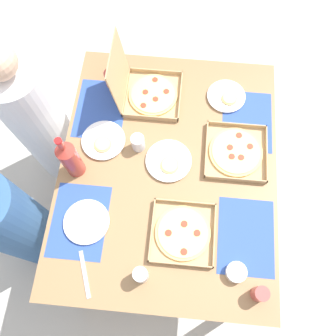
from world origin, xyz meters
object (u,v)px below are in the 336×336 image
object	(u,v)px
pizza_box_edge_far	(183,233)
diner_left_seat	(16,224)
plate_middle	(227,97)
cup_clear_right	(111,79)
plate_near_left	(87,222)
condiment_bowl	(236,272)
pizza_box_center	(146,90)
plate_far_left	(169,161)
plate_near_right	(103,141)
cup_dark	(138,143)
cup_red	(141,275)
soda_bottle	(70,159)
cup_clear_left	(260,294)
diner_right_seat	(40,123)
pizza_box_corner_left	(236,152)

from	to	relation	value
pizza_box_edge_far	diner_left_seat	world-z (taller)	diner_left_seat
plate_middle	cup_clear_right	world-z (taller)	cup_clear_right
plate_near_left	condiment_bowl	size ratio (longest dim) A/B	2.36
condiment_bowl	pizza_box_center	bearing A→B (deg)	29.62
plate_far_left	plate_near_right	size ratio (longest dim) A/B	1.03
plate_far_left	condiment_bowl	size ratio (longest dim) A/B	2.53
plate_near_right	cup_dark	bearing A→B (deg)	-93.43
cup_red	pizza_box_edge_far	bearing A→B (deg)	-39.11
pizza_box_center	plate_near_left	bearing A→B (deg)	164.77
pizza_box_center	cup_dark	size ratio (longest dim) A/B	3.62
pizza_box_edge_far	plate_far_left	bearing A→B (deg)	15.44
plate_middle	soda_bottle	bearing A→B (deg)	123.70
cup_clear_left	diner_left_seat	size ratio (longest dim) A/B	0.08
soda_bottle	cup_clear_left	bearing A→B (deg)	-119.51
soda_bottle	cup_clear_left	world-z (taller)	soda_bottle
plate_middle	cup_red	xyz separation A→B (m)	(-0.97, 0.35, 0.04)
diner_right_seat	plate_near_left	bearing A→B (deg)	-144.01
cup_clear_left	condiment_bowl	bearing A→B (deg)	50.12
pizza_box_edge_far	pizza_box_center	bearing A→B (deg)	19.31
pizza_box_edge_far	cup_clear_right	size ratio (longest dim) A/B	2.98
plate_far_left	pizza_box_edge_far	bearing A→B (deg)	-164.56
plate_near_right	plate_middle	distance (m)	0.70
pizza_box_corner_left	plate_near_left	bearing A→B (deg)	121.58
cup_dark	condiment_bowl	xyz separation A→B (m)	(-0.58, -0.51, -0.03)
cup_red	diner_right_seat	distance (m)	1.14
plate_near_right	soda_bottle	xyz separation A→B (m)	(-0.16, 0.11, 0.12)
plate_near_right	plate_far_left	bearing A→B (deg)	-103.39
cup_clear_left	diner_right_seat	size ratio (longest dim) A/B	0.08
pizza_box_corner_left	plate_far_left	size ratio (longest dim) A/B	1.33
pizza_box_edge_far	pizza_box_center	size ratio (longest dim) A/B	0.87
pizza_box_corner_left	plate_middle	xyz separation A→B (m)	(0.33, 0.06, -0.00)
pizza_box_edge_far	pizza_box_corner_left	bearing A→B (deg)	-28.57
pizza_box_corner_left	cup_clear_right	bearing A→B (deg)	62.58
pizza_box_center	cup_red	bearing A→B (deg)	-174.59
pizza_box_corner_left	pizza_box_center	distance (m)	0.58
pizza_box_edge_far	soda_bottle	bearing A→B (deg)	63.78
pizza_box_edge_far	plate_near_left	xyz separation A→B (m)	(0.01, 0.45, -0.00)
plate_far_left	soda_bottle	world-z (taller)	soda_bottle
pizza_box_center	plate_middle	distance (m)	0.44
cup_red	cup_clear_right	world-z (taller)	cup_red
cup_dark	diner_right_seat	bearing A→B (deg)	72.48
plate_near_left	plate_middle	world-z (taller)	plate_middle
diner_right_seat	plate_middle	bearing A→B (deg)	-82.92
pizza_box_corner_left	pizza_box_edge_far	xyz separation A→B (m)	(-0.43, 0.24, 0.00)
pizza_box_edge_far	plate_near_left	bearing A→B (deg)	88.80
plate_near_right	pizza_box_edge_far	bearing A→B (deg)	-134.42
pizza_box_center	plate_far_left	bearing A→B (deg)	-157.27
pizza_box_center	diner_right_seat	size ratio (longest dim) A/B	0.28
pizza_box_edge_far	pizza_box_center	world-z (taller)	pizza_box_center
plate_far_left	condiment_bowl	bearing A→B (deg)	-145.74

